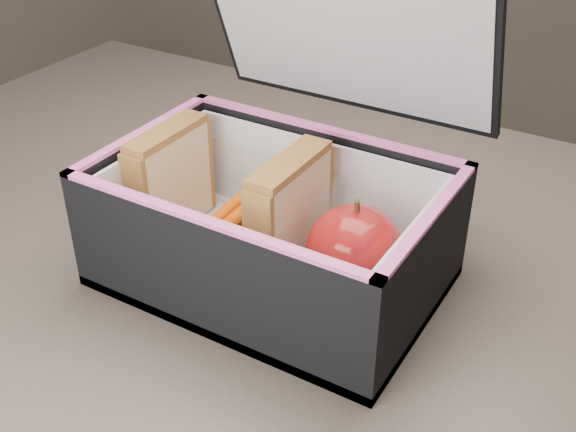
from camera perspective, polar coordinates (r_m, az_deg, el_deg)
name	(u,v)px	position (r m, az deg, el deg)	size (l,w,h in m)	color
kitchen_table	(299,344)	(0.72, 0.86, -10.10)	(1.20, 0.80, 0.75)	brown
lunch_bag	(275,217)	(0.63, -1.05, -0.12)	(0.29, 0.26, 0.28)	black
plastic_tub	(229,215)	(0.66, -4.72, 0.10)	(0.17, 0.12, 0.07)	white
sandwich_left	(171,179)	(0.68, -9.26, 2.90)	(0.03, 0.09, 0.10)	tan
sandwich_right	(290,215)	(0.62, 0.16, 0.06)	(0.03, 0.10, 0.11)	tan
carrot_sticks	(223,230)	(0.67, -5.15, -1.14)	(0.04, 0.15, 0.03)	#DE4208
paper_napkin	(352,287)	(0.62, 5.11, -5.58)	(0.08, 0.08, 0.01)	white
red_apple	(355,250)	(0.59, 5.28, -2.66)	(0.08, 0.08, 0.09)	maroon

